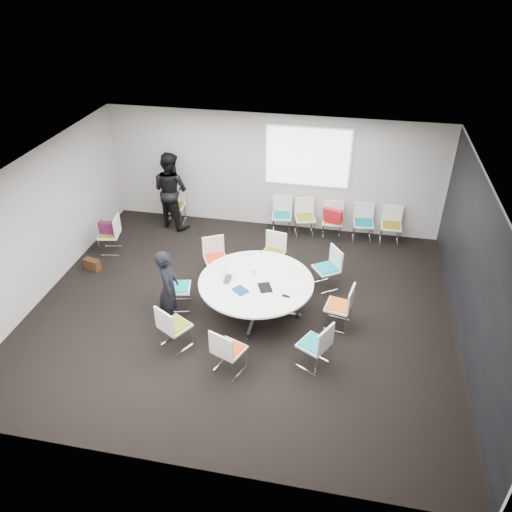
% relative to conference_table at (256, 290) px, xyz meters
% --- Properties ---
extents(room_shell, '(8.08, 7.08, 2.88)m').
position_rel_conference_table_xyz_m(room_shell, '(-0.19, 0.03, 0.87)').
color(room_shell, black).
rests_on(room_shell, ground).
extents(conference_table, '(2.14, 2.14, 0.73)m').
position_rel_conference_table_xyz_m(conference_table, '(0.00, 0.00, 0.00)').
color(conference_table, silver).
rests_on(conference_table, ground).
extents(projection_screen, '(1.90, 0.03, 1.35)m').
position_rel_conference_table_xyz_m(projection_screen, '(0.51, 3.49, 1.32)').
color(projection_screen, white).
rests_on(projection_screen, room_shell).
extents(chair_ring_a, '(0.53, 0.54, 0.88)m').
position_rel_conference_table_xyz_m(chair_ring_a, '(1.56, -0.09, -0.26)').
color(chair_ring_a, silver).
rests_on(chair_ring_a, ground).
extents(chair_ring_b, '(0.63, 0.63, 0.88)m').
position_rel_conference_table_xyz_m(chair_ring_b, '(1.24, 1.10, -0.26)').
color(chair_ring_b, silver).
rests_on(chair_ring_b, ground).
extents(chair_ring_c, '(0.54, 0.53, 0.88)m').
position_rel_conference_table_xyz_m(chair_ring_c, '(0.08, 1.45, -0.26)').
color(chair_ring_c, silver).
rests_on(chair_ring_c, ground).
extents(chair_ring_d, '(0.62, 0.61, 0.88)m').
position_rel_conference_table_xyz_m(chair_ring_d, '(-1.06, 1.02, -0.26)').
color(chair_ring_d, silver).
rests_on(chair_ring_d, ground).
extents(chair_ring_e, '(0.54, 0.55, 0.88)m').
position_rel_conference_table_xyz_m(chair_ring_e, '(-1.50, -0.12, -0.26)').
color(chair_ring_e, silver).
rests_on(chair_ring_e, ground).
extents(chair_ring_f, '(0.62, 0.62, 0.88)m').
position_rel_conference_table_xyz_m(chair_ring_f, '(-1.20, -1.20, -0.26)').
color(chair_ring_f, silver).
rests_on(chair_ring_f, ground).
extents(chair_ring_g, '(0.59, 0.59, 0.88)m').
position_rel_conference_table_xyz_m(chair_ring_g, '(-0.14, -1.58, -0.26)').
color(chair_ring_g, silver).
rests_on(chair_ring_g, ground).
extents(chair_ring_h, '(0.61, 0.62, 0.88)m').
position_rel_conference_table_xyz_m(chair_ring_h, '(1.22, -1.19, -0.26)').
color(chair_ring_h, silver).
rests_on(chair_ring_h, ground).
extents(chair_back_a, '(0.50, 0.49, 0.88)m').
position_rel_conference_table_xyz_m(chair_back_a, '(-0.00, 3.19, -0.26)').
color(chair_back_a, silver).
rests_on(chair_back_a, ground).
extents(chair_back_b, '(0.55, 0.55, 0.88)m').
position_rel_conference_table_xyz_m(chair_back_b, '(0.56, 3.19, -0.26)').
color(chair_back_b, silver).
rests_on(chair_back_b, ground).
extents(chair_back_c, '(0.47, 0.46, 0.88)m').
position_rel_conference_table_xyz_m(chair_back_c, '(1.22, 3.16, -0.26)').
color(chair_back_c, silver).
rests_on(chair_back_c, ground).
extents(chair_back_d, '(0.49, 0.48, 0.88)m').
position_rel_conference_table_xyz_m(chair_back_d, '(1.94, 3.19, -0.26)').
color(chair_back_d, silver).
rests_on(chair_back_d, ground).
extents(chair_back_e, '(0.46, 0.45, 0.88)m').
position_rel_conference_table_xyz_m(chair_back_e, '(2.58, 3.19, -0.26)').
color(chair_back_e, silver).
rests_on(chair_back_e, ground).
extents(chair_spare_left, '(0.52, 0.53, 0.88)m').
position_rel_conference_table_xyz_m(chair_spare_left, '(-3.67, 1.53, -0.26)').
color(chair_spare_left, silver).
rests_on(chair_spare_left, ground).
extents(chair_person_back, '(0.50, 0.49, 0.88)m').
position_rel_conference_table_xyz_m(chair_person_back, '(-2.70, 3.17, -0.26)').
color(chair_person_back, silver).
rests_on(chair_person_back, ground).
extents(person_main, '(0.54, 0.66, 1.56)m').
position_rel_conference_table_xyz_m(person_main, '(-1.48, -0.61, 0.25)').
color(person_main, black).
rests_on(person_main, ground).
extents(person_back, '(1.13, 1.02, 1.91)m').
position_rel_conference_table_xyz_m(person_back, '(-2.70, 3.01, 0.42)').
color(person_back, black).
rests_on(person_back, ground).
extents(laptop, '(0.19, 0.30, 0.02)m').
position_rel_conference_table_xyz_m(laptop, '(-0.48, -0.06, 0.21)').
color(laptop, '#333338').
rests_on(laptop, conference_table).
extents(laptop_lid, '(0.03, 0.30, 0.22)m').
position_rel_conference_table_xyz_m(laptop_lid, '(-0.64, 0.13, 0.33)').
color(laptop_lid, silver).
rests_on(laptop_lid, conference_table).
extents(notebook_black, '(0.32, 0.36, 0.02)m').
position_rel_conference_table_xyz_m(notebook_black, '(0.20, -0.18, 0.21)').
color(notebook_black, black).
rests_on(notebook_black, conference_table).
extents(tablet_folio, '(0.33, 0.32, 0.03)m').
position_rel_conference_table_xyz_m(tablet_folio, '(-0.22, -0.36, 0.21)').
color(tablet_folio, navy).
rests_on(tablet_folio, conference_table).
extents(papers_right, '(0.35, 0.36, 0.00)m').
position_rel_conference_table_xyz_m(papers_right, '(0.59, 0.30, 0.20)').
color(papers_right, white).
rests_on(papers_right, conference_table).
extents(papers_front, '(0.34, 0.27, 0.00)m').
position_rel_conference_table_xyz_m(papers_front, '(0.75, -0.11, 0.20)').
color(papers_front, white).
rests_on(papers_front, conference_table).
extents(cup, '(0.08, 0.08, 0.09)m').
position_rel_conference_table_xyz_m(cup, '(-0.09, 0.24, 0.24)').
color(cup, white).
rests_on(cup, conference_table).
extents(phone, '(0.15, 0.11, 0.01)m').
position_rel_conference_table_xyz_m(phone, '(0.61, -0.36, 0.20)').
color(phone, black).
rests_on(phone, conference_table).
extents(maroon_bag, '(0.40, 0.15, 0.28)m').
position_rel_conference_table_xyz_m(maroon_bag, '(-3.69, 1.53, 0.09)').
color(maroon_bag, '#4F1534').
rests_on(maroon_bag, chair_spare_left).
extents(brown_bag, '(0.39, 0.25, 0.24)m').
position_rel_conference_table_xyz_m(brown_bag, '(-3.77, 0.76, -0.41)').
color(brown_bag, '#331E10').
rests_on(brown_bag, ground).
extents(red_jacket, '(0.47, 0.29, 0.36)m').
position_rel_conference_table_xyz_m(red_jacket, '(1.22, 2.94, 0.17)').
color(red_jacket, '#B1151B').
rests_on(red_jacket, chair_back_c).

